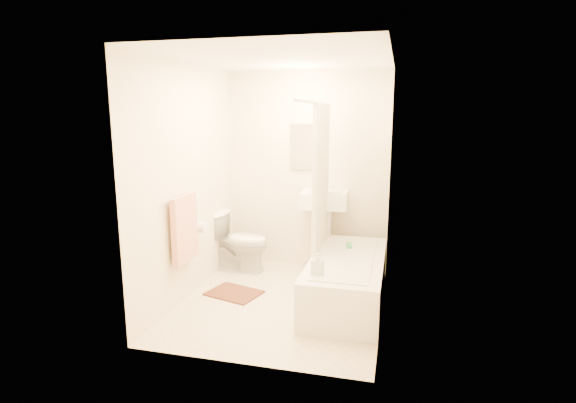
% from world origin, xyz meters
% --- Properties ---
extents(floor, '(2.40, 2.40, 0.00)m').
position_xyz_m(floor, '(0.00, 0.00, 0.00)').
color(floor, beige).
rests_on(floor, ground).
extents(ceiling, '(2.40, 2.40, 0.00)m').
position_xyz_m(ceiling, '(0.00, 0.00, 2.40)').
color(ceiling, white).
rests_on(ceiling, ground).
extents(wall_back, '(2.00, 0.02, 2.40)m').
position_xyz_m(wall_back, '(0.00, 1.20, 1.20)').
color(wall_back, beige).
rests_on(wall_back, ground).
extents(wall_left, '(0.02, 2.40, 2.40)m').
position_xyz_m(wall_left, '(-1.00, 0.00, 1.20)').
color(wall_left, beige).
rests_on(wall_left, ground).
extents(wall_right, '(0.02, 2.40, 2.40)m').
position_xyz_m(wall_right, '(1.00, 0.00, 1.20)').
color(wall_right, beige).
rests_on(wall_right, ground).
extents(mirror, '(0.40, 0.03, 0.55)m').
position_xyz_m(mirror, '(0.00, 1.18, 1.50)').
color(mirror, white).
rests_on(mirror, wall_back).
extents(curtain_rod, '(0.03, 1.70, 0.03)m').
position_xyz_m(curtain_rod, '(0.30, 0.10, 2.00)').
color(curtain_rod, silver).
rests_on(curtain_rod, wall_back).
extents(shower_curtain, '(0.04, 0.80, 1.55)m').
position_xyz_m(shower_curtain, '(0.30, 0.50, 1.22)').
color(shower_curtain, silver).
rests_on(shower_curtain, curtain_rod).
extents(towel_bar, '(0.02, 0.60, 0.02)m').
position_xyz_m(towel_bar, '(-0.96, -0.25, 1.10)').
color(towel_bar, silver).
rests_on(towel_bar, wall_left).
extents(towel, '(0.06, 0.45, 0.66)m').
position_xyz_m(towel, '(-0.93, -0.25, 0.78)').
color(towel, '#CC7266').
rests_on(towel, towel_bar).
extents(toilet_paper, '(0.11, 0.12, 0.12)m').
position_xyz_m(toilet_paper, '(-0.93, 0.12, 0.70)').
color(toilet_paper, white).
rests_on(toilet_paper, wall_left).
extents(toilet, '(0.75, 0.45, 0.71)m').
position_xyz_m(toilet, '(-0.75, 0.80, 0.36)').
color(toilet, white).
rests_on(toilet, floor).
extents(sink, '(0.58, 0.47, 1.07)m').
position_xyz_m(sink, '(0.25, 1.06, 0.54)').
color(sink, white).
rests_on(sink, floor).
extents(bathtub, '(0.72, 1.65, 0.46)m').
position_xyz_m(bathtub, '(0.64, 0.17, 0.23)').
color(bathtub, silver).
rests_on(bathtub, floor).
extents(bath_mat, '(0.63, 0.54, 0.02)m').
position_xyz_m(bath_mat, '(-0.55, 0.07, 0.01)').
color(bath_mat, '#522A1B').
rests_on(bath_mat, floor).
extents(soap_bottle, '(0.12, 0.12, 0.20)m').
position_xyz_m(soap_bottle, '(0.43, -0.38, 0.57)').
color(soap_bottle, silver).
rests_on(soap_bottle, bathtub).
extents(scrub_brush, '(0.08, 0.19, 0.04)m').
position_xyz_m(scrub_brush, '(0.61, 0.54, 0.48)').
color(scrub_brush, '#3D9E5C').
rests_on(scrub_brush, bathtub).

